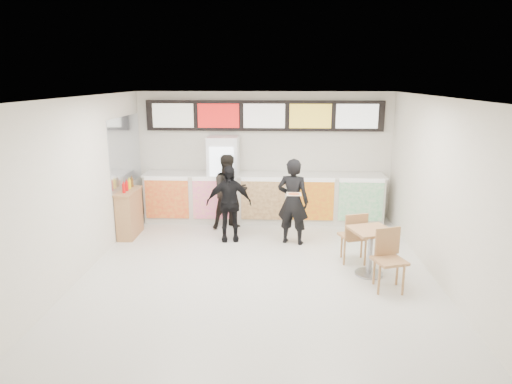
# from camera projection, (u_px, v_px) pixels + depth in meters

# --- Properties ---
(floor) EXTENTS (7.00, 7.00, 0.00)m
(floor) POSITION_uv_depth(u_px,v_px,m) (258.00, 275.00, 7.83)
(floor) COLOR beige
(floor) RESTS_ON ground
(ceiling) EXTENTS (7.00, 7.00, 0.00)m
(ceiling) POSITION_uv_depth(u_px,v_px,m) (258.00, 98.00, 7.10)
(ceiling) COLOR white
(ceiling) RESTS_ON wall_back
(wall_back) EXTENTS (6.00, 0.00, 6.00)m
(wall_back) POSITION_uv_depth(u_px,v_px,m) (264.00, 156.00, 10.86)
(wall_back) COLOR silver
(wall_back) RESTS_ON floor
(wall_left) EXTENTS (0.00, 7.00, 7.00)m
(wall_left) POSITION_uv_depth(u_px,v_px,m) (78.00, 189.00, 7.61)
(wall_left) COLOR silver
(wall_left) RESTS_ON floor
(wall_right) EXTENTS (0.00, 7.00, 7.00)m
(wall_right) POSITION_uv_depth(u_px,v_px,m) (444.00, 193.00, 7.33)
(wall_right) COLOR silver
(wall_right) RESTS_ON floor
(service_counter) EXTENTS (5.56, 0.77, 1.14)m
(service_counter) POSITION_uv_depth(u_px,v_px,m) (263.00, 198.00, 10.69)
(service_counter) COLOR silver
(service_counter) RESTS_ON floor
(menu_board) EXTENTS (5.50, 0.14, 0.70)m
(menu_board) POSITION_uv_depth(u_px,v_px,m) (264.00, 116.00, 10.54)
(menu_board) COLOR black
(menu_board) RESTS_ON wall_back
(drinks_fridge) EXTENTS (0.70, 0.67, 2.00)m
(drinks_fridge) POSITION_uv_depth(u_px,v_px,m) (224.00, 179.00, 10.64)
(drinks_fridge) COLOR white
(drinks_fridge) RESTS_ON floor
(mirror_panel) EXTENTS (0.01, 2.00, 1.50)m
(mirror_panel) POSITION_uv_depth(u_px,v_px,m) (126.00, 151.00, 9.92)
(mirror_panel) COLOR #B2B7BF
(mirror_panel) RESTS_ON wall_left
(customer_main) EXTENTS (0.73, 0.58, 1.76)m
(customer_main) POSITION_uv_depth(u_px,v_px,m) (293.00, 202.00, 9.17)
(customer_main) COLOR black
(customer_main) RESTS_ON floor
(customer_left) EXTENTS (0.99, 0.89, 1.67)m
(customer_left) POSITION_uv_depth(u_px,v_px,m) (229.00, 192.00, 10.13)
(customer_left) COLOR black
(customer_left) RESTS_ON floor
(customer_mid) EXTENTS (0.97, 0.50, 1.58)m
(customer_mid) POSITION_uv_depth(u_px,v_px,m) (229.00, 203.00, 9.37)
(customer_mid) COLOR black
(customer_mid) RESTS_ON floor
(pizza_slice) EXTENTS (0.36, 0.36, 0.02)m
(pizza_slice) POSITION_uv_depth(u_px,v_px,m) (294.00, 194.00, 8.67)
(pizza_slice) COLOR beige
(pizza_slice) RESTS_ON customer_main
(cafe_table) EXTENTS (0.96, 1.72, 0.97)m
(cafe_table) POSITION_uv_depth(u_px,v_px,m) (371.00, 243.00, 7.74)
(cafe_table) COLOR tan
(cafe_table) RESTS_ON floor
(condiment_ledge) EXTENTS (0.36, 0.90, 1.20)m
(condiment_ledge) POSITION_uv_depth(u_px,v_px,m) (129.00, 213.00, 9.70)
(condiment_ledge) COLOR tan
(condiment_ledge) RESTS_ON floor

